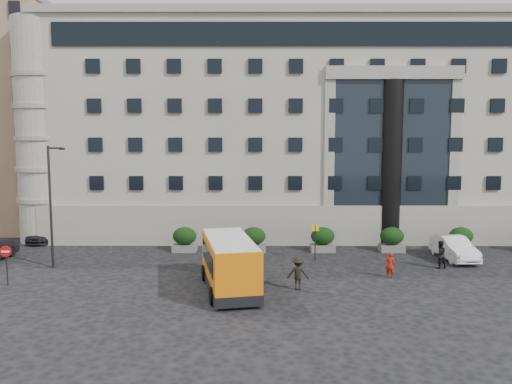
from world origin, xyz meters
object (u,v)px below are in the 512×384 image
(hedge_d, at_px, (392,239))
(parked_car_c, at_px, (46,233))
(hedge_e, at_px, (461,239))
(pedestrian_a, at_px, (390,265))
(hedge_c, at_px, (323,239))
(pedestrian_b, at_px, (440,255))
(hedge_a, at_px, (185,239))
(no_entry_sign, at_px, (6,257))
(red_truck, at_px, (66,218))
(minibus, at_px, (229,262))
(white_taxi, at_px, (454,248))
(pedestrian_c, at_px, (298,273))
(street_lamp, at_px, (51,202))
(bus_stop_sign, at_px, (315,236))
(hedge_b, at_px, (254,239))
(parked_car_d, at_px, (56,224))

(hedge_d, height_order, parked_car_c, hedge_d)
(hedge_e, relative_size, pedestrian_a, 1.16)
(hedge_c, bearing_deg, pedestrian_b, -35.23)
(hedge_a, distance_m, no_entry_sign, 12.64)
(red_truck, bearing_deg, parked_car_c, -105.02)
(hedge_d, xyz_separation_m, hedge_e, (5.20, 0.00, 0.00))
(minibus, relative_size, red_truck, 1.49)
(hedge_e, height_order, pedestrian_a, hedge_e)
(hedge_a, bearing_deg, minibus, -68.19)
(hedge_e, relative_size, parked_car_c, 0.40)
(red_truck, relative_size, white_taxi, 1.00)
(hedge_c, distance_m, pedestrian_a, 7.81)
(parked_car_c, bearing_deg, pedestrian_a, -23.94)
(parked_car_c, height_order, pedestrian_a, pedestrian_a)
(minibus, distance_m, red_truck, 23.96)
(hedge_c, relative_size, parked_car_c, 0.40)
(hedge_d, xyz_separation_m, parked_car_c, (-27.66, 3.74, -0.26))
(red_truck, distance_m, pedestrian_a, 29.81)
(hedge_a, relative_size, pedestrian_c, 0.99)
(hedge_e, height_order, street_lamp, street_lamp)
(minibus, height_order, pedestrian_a, minibus)
(hedge_c, bearing_deg, bus_stop_sign, -107.82)
(street_lamp, xyz_separation_m, no_entry_sign, (-1.06, -4.04, -2.72))
(no_entry_sign, distance_m, pedestrian_b, 26.70)
(hedge_c, distance_m, red_truck, 23.85)
(hedge_b, bearing_deg, street_lamp, -159.93)
(hedge_d, xyz_separation_m, bus_stop_sign, (-6.10, -2.80, 0.80))
(hedge_b, distance_m, parked_car_d, 19.96)
(hedge_a, relative_size, parked_car_c, 0.40)
(hedge_d, height_order, pedestrian_b, hedge_d)
(hedge_b, distance_m, bus_stop_sign, 5.19)
(street_lamp, distance_m, parked_car_c, 10.18)
(parked_car_c, height_order, white_taxi, white_taxi)
(pedestrian_b, bearing_deg, hedge_e, -136.43)
(hedge_b, bearing_deg, hedge_a, 180.00)
(hedge_b, distance_m, pedestrian_a, 11.00)
(pedestrian_c, bearing_deg, hedge_c, -94.01)
(hedge_a, height_order, pedestrian_b, hedge_a)
(street_lamp, distance_m, parked_car_d, 14.43)
(bus_stop_sign, xyz_separation_m, minibus, (-5.60, -6.95, -0.11))
(hedge_e, bearing_deg, parked_car_d, 166.36)
(hedge_d, distance_m, pedestrian_c, 12.42)
(hedge_d, distance_m, white_taxi, 4.47)
(street_lamp, xyz_separation_m, parked_car_d, (-5.06, 13.00, -3.69))
(hedge_c, height_order, pedestrian_a, hedge_c)
(white_taxi, bearing_deg, hedge_d, 142.14)
(parked_car_d, bearing_deg, bus_stop_sign, -23.19)
(hedge_b, xyz_separation_m, pedestrian_c, (2.55, -9.62, -0.00))
(hedge_e, distance_m, white_taxi, 2.96)
(hedge_a, relative_size, parked_car_d, 0.37)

